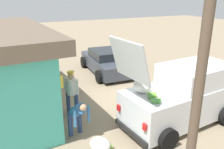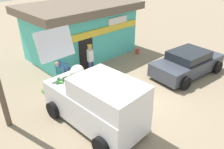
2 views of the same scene
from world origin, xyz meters
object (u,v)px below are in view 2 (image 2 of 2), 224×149
Objects in this scene: storefront_bar at (81,29)px; unloaded_banana_pile at (50,88)px; vendor_standing at (90,58)px; delivery_van at (96,101)px; customer_bending at (63,68)px; paint_bucket at (137,51)px; parked_sedan at (187,63)px.

unloaded_banana_pile is (-3.73, -2.84, -1.48)m from storefront_bar.
vendor_standing reaches higher than unloaded_banana_pile.
storefront_bar is 1.59× the size of delivery_van.
customer_bending is at bearing 79.42° from delivery_van.
paint_bucket is at bearing 4.91° from unloaded_banana_pile.
delivery_van is 3.91m from vendor_standing.
paint_bucket is (0.09, 3.70, -0.46)m from parked_sedan.
parked_sedan is (6.12, 0.08, -0.38)m from delivery_van.
storefront_bar is at bearing 37.31° from unloaded_banana_pile.
customer_bending reaches higher than paint_bucket.
unloaded_banana_pile is (-0.98, -0.32, -0.60)m from customer_bending.
storefront_bar is at bearing 60.63° from delivery_van.
parked_sedan is at bearing -38.71° from vendor_standing.
parked_sedan is 2.48× the size of vendor_standing.
storefront_bar is 4.11× the size of vendor_standing.
storefront_bar is 5.54× the size of customer_bending.
vendor_standing is (-1.30, -2.77, -0.68)m from storefront_bar.
storefront_bar reaches higher than parked_sedan.
delivery_van is 6.13m from parked_sedan.
vendor_standing is 2.55m from unloaded_banana_pile.
storefront_bar is 4.92m from unloaded_banana_pile.
customer_bending is at bearing 147.60° from parked_sedan.
delivery_van is 5.46× the size of unloaded_banana_pile.
storefront_bar is at bearing 140.80° from paint_bucket.
vendor_standing reaches higher than parked_sedan.
paint_bucket is at bearing 31.36° from delivery_van.
unloaded_banana_pile is at bearing 95.59° from delivery_van.
storefront_bar is 6.65m from parked_sedan.
parked_sedan reaches higher than customer_bending.
unloaded_banana_pile is at bearing -175.09° from paint_bucket.
vendor_standing is at bearing 57.36° from delivery_van.
unloaded_banana_pile is 6.55m from paint_bucket.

